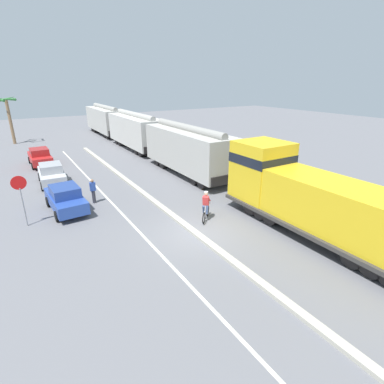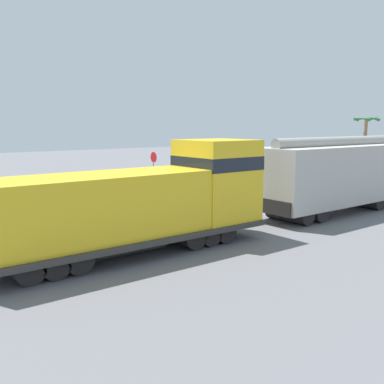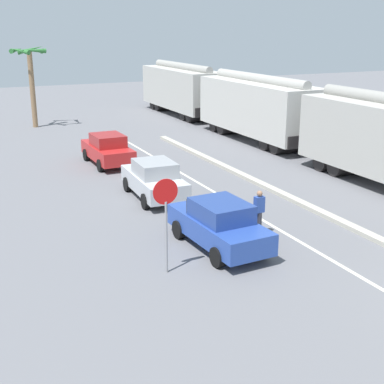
{
  "view_description": "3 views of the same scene",
  "coord_description": "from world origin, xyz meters",
  "px_view_note": "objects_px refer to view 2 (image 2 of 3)",
  "views": [
    {
      "loc": [
        -7.43,
        -11.81,
        7.59
      ],
      "look_at": [
        1.09,
        1.99,
        1.48
      ],
      "focal_mm": 28.0,
      "sensor_mm": 36.0,
      "label": 1
    },
    {
      "loc": [
        19.59,
        -11.85,
        4.86
      ],
      "look_at": [
        4.06,
        0.22,
        1.87
      ],
      "focal_mm": 42.0,
      "sensor_mm": 36.0,
      "label": 2
    },
    {
      "loc": [
        -12.87,
        -7.76,
        6.99
      ],
      "look_at": [
        -4.87,
        9.21,
        1.16
      ],
      "focal_mm": 50.0,
      "sensor_mm": 36.0,
      "label": 3
    }
  ],
  "objects_px": {
    "parked_car_silver": "(245,177)",
    "parked_car_blue": "(184,183)",
    "parked_car_red": "(298,171)",
    "hopper_car_lead": "(336,175)",
    "cyclist": "(173,205)",
    "palm_tree_near": "(365,130)",
    "locomotive": "(146,205)",
    "pedestrian_by_cars": "(204,185)",
    "stop_sign": "(154,164)"
  },
  "relations": [
    {
      "from": "parked_car_silver",
      "to": "parked_car_blue",
      "type": "bearing_deg",
      "value": -90.39
    },
    {
      "from": "parked_car_blue",
      "to": "parked_car_red",
      "type": "relative_size",
      "value": 1.01
    },
    {
      "from": "hopper_car_lead",
      "to": "cyclist",
      "type": "relative_size",
      "value": 6.18
    },
    {
      "from": "palm_tree_near",
      "to": "locomotive",
      "type": "bearing_deg",
      "value": -70.9
    },
    {
      "from": "cyclist",
      "to": "palm_tree_near",
      "type": "bearing_deg",
      "value": 105.04
    },
    {
      "from": "hopper_car_lead",
      "to": "pedestrian_by_cars",
      "type": "height_order",
      "value": "hopper_car_lead"
    },
    {
      "from": "hopper_car_lead",
      "to": "palm_tree_near",
      "type": "distance_m",
      "value": 25.56
    },
    {
      "from": "cyclist",
      "to": "parked_car_red",
      "type": "bearing_deg",
      "value": 110.35
    },
    {
      "from": "locomotive",
      "to": "parked_car_blue",
      "type": "bearing_deg",
      "value": 137.33
    },
    {
      "from": "parked_car_silver",
      "to": "palm_tree_near",
      "type": "height_order",
      "value": "palm_tree_near"
    },
    {
      "from": "parked_car_red",
      "to": "hopper_car_lead",
      "type": "bearing_deg",
      "value": -42.94
    },
    {
      "from": "parked_car_silver",
      "to": "cyclist",
      "type": "xyz_separation_m",
      "value": [
        6.52,
        -11.47,
        0.0
      ]
    },
    {
      "from": "parked_car_blue",
      "to": "palm_tree_near",
      "type": "xyz_separation_m",
      "value": [
        -1.69,
        25.13,
        3.42
      ]
    },
    {
      "from": "parked_car_blue",
      "to": "pedestrian_by_cars",
      "type": "distance_m",
      "value": 1.8
    },
    {
      "from": "locomotive",
      "to": "parked_car_silver",
      "type": "relative_size",
      "value": 2.72
    },
    {
      "from": "hopper_car_lead",
      "to": "parked_car_silver",
      "type": "height_order",
      "value": "hopper_car_lead"
    },
    {
      "from": "cyclist",
      "to": "palm_tree_near",
      "type": "height_order",
      "value": "palm_tree_near"
    },
    {
      "from": "locomotive",
      "to": "parked_car_red",
      "type": "height_order",
      "value": "locomotive"
    },
    {
      "from": "parked_car_red",
      "to": "cyclist",
      "type": "height_order",
      "value": "cyclist"
    },
    {
      "from": "parked_car_red",
      "to": "locomotive",
      "type": "bearing_deg",
      "value": -64.56
    },
    {
      "from": "parked_car_blue",
      "to": "pedestrian_by_cars",
      "type": "bearing_deg",
      "value": 11.99
    },
    {
      "from": "locomotive",
      "to": "parked_car_silver",
      "type": "height_order",
      "value": "locomotive"
    },
    {
      "from": "locomotive",
      "to": "cyclist",
      "type": "distance_m",
      "value": 5.53
    },
    {
      "from": "parked_car_silver",
      "to": "parked_car_red",
      "type": "distance_m",
      "value": 6.4
    },
    {
      "from": "hopper_car_lead",
      "to": "pedestrian_by_cars",
      "type": "bearing_deg",
      "value": -165.02
    },
    {
      "from": "stop_sign",
      "to": "pedestrian_by_cars",
      "type": "distance_m",
      "value": 4.41
    },
    {
      "from": "palm_tree_near",
      "to": "parked_car_red",
      "type": "bearing_deg",
      "value": -82.81
    },
    {
      "from": "hopper_car_lead",
      "to": "cyclist",
      "type": "bearing_deg",
      "value": -114.53
    },
    {
      "from": "parked_car_red",
      "to": "stop_sign",
      "type": "distance_m",
      "value": 13.53
    },
    {
      "from": "parked_car_blue",
      "to": "cyclist",
      "type": "distance_m",
      "value": 8.59
    },
    {
      "from": "hopper_car_lead",
      "to": "cyclist",
      "type": "height_order",
      "value": "hopper_car_lead"
    },
    {
      "from": "stop_sign",
      "to": "palm_tree_near",
      "type": "height_order",
      "value": "palm_tree_near"
    },
    {
      "from": "parked_car_silver",
      "to": "palm_tree_near",
      "type": "xyz_separation_m",
      "value": [
        -1.73,
        19.22,
        3.42
      ]
    },
    {
      "from": "hopper_car_lead",
      "to": "palm_tree_near",
      "type": "relative_size",
      "value": 1.84
    },
    {
      "from": "parked_car_silver",
      "to": "stop_sign",
      "type": "relative_size",
      "value": 1.48
    },
    {
      "from": "parked_car_blue",
      "to": "parked_car_silver",
      "type": "relative_size",
      "value": 1.0
    },
    {
      "from": "palm_tree_near",
      "to": "pedestrian_by_cars",
      "type": "xyz_separation_m",
      "value": [
        3.45,
        -24.75,
        -3.39
      ]
    },
    {
      "from": "parked_car_silver",
      "to": "stop_sign",
      "type": "distance_m",
      "value": 7.37
    },
    {
      "from": "locomotive",
      "to": "palm_tree_near",
      "type": "bearing_deg",
      "value": 109.1
    },
    {
      "from": "pedestrian_by_cars",
      "to": "parked_car_blue",
      "type": "bearing_deg",
      "value": -168.01
    },
    {
      "from": "parked_car_blue",
      "to": "pedestrian_by_cars",
      "type": "relative_size",
      "value": 2.64
    },
    {
      "from": "stop_sign",
      "to": "parked_car_blue",
      "type": "bearing_deg",
      "value": 23.46
    },
    {
      "from": "hopper_car_lead",
      "to": "parked_car_blue",
      "type": "relative_size",
      "value": 2.48
    },
    {
      "from": "parked_car_blue",
      "to": "parked_car_red",
      "type": "bearing_deg",
      "value": 90.33
    },
    {
      "from": "locomotive",
      "to": "parked_car_red",
      "type": "relative_size",
      "value": 2.75
    },
    {
      "from": "locomotive",
      "to": "cyclist",
      "type": "bearing_deg",
      "value": 133.55
    },
    {
      "from": "hopper_car_lead",
      "to": "parked_car_red",
      "type": "relative_size",
      "value": 2.51
    },
    {
      "from": "parked_car_blue",
      "to": "palm_tree_near",
      "type": "height_order",
      "value": "palm_tree_near"
    },
    {
      "from": "parked_car_silver",
      "to": "stop_sign",
      "type": "height_order",
      "value": "stop_sign"
    },
    {
      "from": "locomotive",
      "to": "pedestrian_by_cars",
      "type": "height_order",
      "value": "locomotive"
    }
  ]
}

